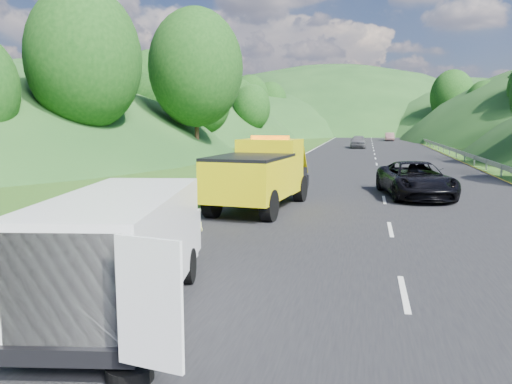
% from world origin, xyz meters
% --- Properties ---
extents(ground, '(320.00, 320.00, 0.00)m').
position_xyz_m(ground, '(0.00, 0.00, 0.00)').
color(ground, '#38661E').
rests_on(ground, ground).
extents(road_surface, '(14.00, 200.00, 0.02)m').
position_xyz_m(road_surface, '(3.00, 40.00, 0.01)').
color(road_surface, black).
rests_on(road_surface, ground).
extents(guardrail, '(0.06, 140.00, 1.52)m').
position_xyz_m(guardrail, '(10.30, 52.50, 0.00)').
color(guardrail, gray).
rests_on(guardrail, ground).
extents(tree_line_left, '(14.00, 140.00, 14.00)m').
position_xyz_m(tree_line_left, '(-19.00, 60.00, 0.00)').
color(tree_line_left, '#255418').
rests_on(tree_line_left, ground).
extents(hills_backdrop, '(201.00, 288.60, 44.00)m').
position_xyz_m(hills_backdrop, '(6.50, 134.70, 0.00)').
color(hills_backdrop, '#2D5B23').
rests_on(hills_backdrop, ground).
extents(tow_truck, '(3.08, 6.74, 2.80)m').
position_xyz_m(tow_truck, '(-1.77, 6.82, 1.37)').
color(tow_truck, black).
rests_on(tow_truck, ground).
extents(white_van, '(3.62, 6.40, 2.15)m').
position_xyz_m(white_van, '(-1.99, -3.95, 1.22)').
color(white_van, black).
rests_on(white_van, ground).
extents(woman, '(0.59, 0.67, 1.52)m').
position_xyz_m(woman, '(-3.85, -0.04, 0.00)').
color(woman, white).
rests_on(woman, ground).
extents(child, '(0.58, 0.50, 1.01)m').
position_xyz_m(child, '(-2.17, 0.35, 0.00)').
color(child, '#D1D270').
rests_on(child, ground).
extents(worker, '(1.30, 0.98, 1.78)m').
position_xyz_m(worker, '(-1.90, -4.66, 0.00)').
color(worker, black).
rests_on(worker, ground).
extents(suitcase, '(0.39, 0.28, 0.57)m').
position_xyz_m(suitcase, '(-5.33, 0.51, 0.28)').
color(suitcase, '#504A3C').
rests_on(suitcase, ground).
extents(spare_tire, '(0.64, 0.64, 0.20)m').
position_xyz_m(spare_tire, '(-0.78, -6.21, 0.00)').
color(spare_tire, black).
rests_on(spare_tire, ground).
extents(passing_suv, '(3.49, 6.00, 1.57)m').
position_xyz_m(passing_suv, '(4.36, 11.18, 0.00)').
color(passing_suv, black).
rests_on(passing_suv, ground).
extents(dist_car_a, '(1.88, 4.68, 1.60)m').
position_xyz_m(dist_car_a, '(1.17, 51.14, 0.00)').
color(dist_car_a, '#47484C').
rests_on(dist_car_a, ground).
extents(dist_car_b, '(1.43, 4.10, 1.35)m').
position_xyz_m(dist_car_b, '(5.88, 74.18, 0.00)').
color(dist_car_b, brown).
rests_on(dist_car_b, ground).
extents(dist_car_c, '(2.21, 5.43, 1.57)m').
position_xyz_m(dist_car_c, '(1.88, 93.85, 0.00)').
color(dist_car_c, '#A26351').
rests_on(dist_car_c, ground).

